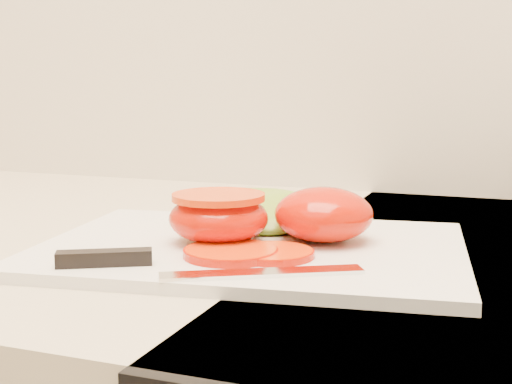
% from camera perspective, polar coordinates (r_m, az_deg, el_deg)
% --- Properties ---
extents(cutting_board, '(0.40, 0.32, 0.01)m').
position_cam_1_polar(cutting_board, '(0.63, -0.32, -4.59)').
color(cutting_board, white).
rests_on(cutting_board, counter).
extents(tomato_half_dome, '(0.09, 0.09, 0.05)m').
position_cam_1_polar(tomato_half_dome, '(0.64, 5.43, -1.79)').
color(tomato_half_dome, red).
rests_on(tomato_half_dome, cutting_board).
extents(tomato_half_cut, '(0.09, 0.09, 0.04)m').
position_cam_1_polar(tomato_half_cut, '(0.63, -3.01, -1.93)').
color(tomato_half_cut, red).
rests_on(tomato_half_cut, cutting_board).
extents(tomato_slice_0, '(0.08, 0.08, 0.01)m').
position_cam_1_polar(tomato_slice_0, '(0.59, -2.03, -4.85)').
color(tomato_slice_0, '#EF4209').
rests_on(tomato_slice_0, cutting_board).
extents(tomato_slice_1, '(0.07, 0.07, 0.01)m').
position_cam_1_polar(tomato_slice_1, '(0.59, 1.33, -4.91)').
color(tomato_slice_1, '#EF4209').
rests_on(tomato_slice_1, cutting_board).
extents(lettuce_leaf_0, '(0.18, 0.14, 0.03)m').
position_cam_1_polar(lettuce_leaf_0, '(0.71, -0.14, -1.55)').
color(lettuce_leaf_0, '#94C033').
rests_on(lettuce_leaf_0, cutting_board).
extents(knife, '(0.23, 0.09, 0.01)m').
position_cam_1_polar(knife, '(0.55, -7.34, -5.71)').
color(knife, silver).
rests_on(knife, cutting_board).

